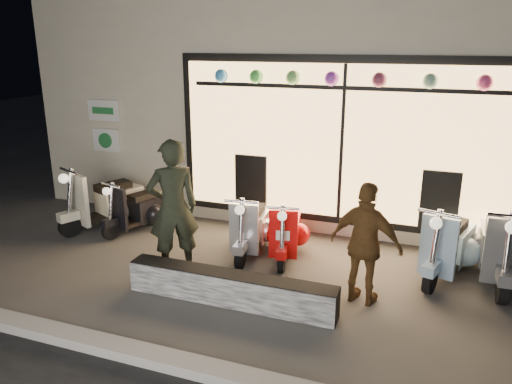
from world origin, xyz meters
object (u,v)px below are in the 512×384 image
scooter_silver (253,226)px  man (173,208)px  graffiti_barrier (230,288)px  scooter_red (286,231)px  woman (366,244)px

scooter_silver → man: bearing=-130.2°
graffiti_barrier → man: 1.40m
scooter_red → man: (-1.26, -1.11, 0.57)m
scooter_silver → graffiti_barrier: bearing=-84.6°
man → woman: size_ratio=1.23×
scooter_silver → woman: (1.83, -1.03, 0.38)m
scooter_red → man: man is taller
scooter_silver → scooter_red: bearing=-2.2°
scooter_silver → woman: 2.13m
graffiti_barrier → man: man is taller
scooter_red → woman: size_ratio=0.83×
scooter_red → man: size_ratio=0.67×
graffiti_barrier → scooter_silver: 1.67m
graffiti_barrier → scooter_silver: bearing=101.3°
scooter_red → woman: (1.30, -1.06, 0.40)m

